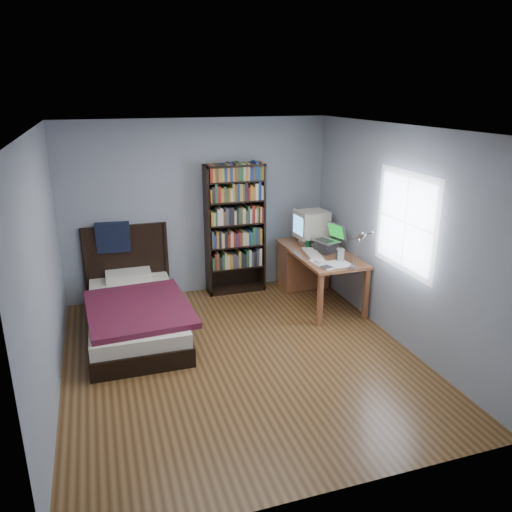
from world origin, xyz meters
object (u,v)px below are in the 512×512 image
object	(u,v)px
crt_monitor	(311,225)
laptop	(327,244)
desk	(307,263)
bookshelf	(235,229)
keyboard	(312,254)
desk_lamp	(360,241)
bed	(134,309)
speaker	(340,255)
soda_can	(308,244)

from	to	relation	value
crt_monitor	laptop	xyz separation A→B (m)	(0.04, -0.45, -0.16)
desk	crt_monitor	bearing A→B (deg)	-7.81
crt_monitor	bookshelf	xyz separation A→B (m)	(-1.05, 0.31, -0.06)
laptop	keyboard	distance (m)	0.27
desk_lamp	bed	world-z (taller)	desk_lamp
laptop	bed	size ratio (longest dim) A/B	0.18
bookshelf	desk_lamp	bearing A→B (deg)	-62.52
keyboard	bed	size ratio (longest dim) A/B	0.21
bed	speaker	bearing A→B (deg)	-7.74
desk	speaker	distance (m)	0.96
desk_lamp	keyboard	world-z (taller)	desk_lamp
speaker	soda_can	xyz separation A→B (m)	(-0.18, 0.62, -0.02)
laptop	bed	xyz separation A→B (m)	(-2.64, -0.05, -0.59)
laptop	keyboard	size ratio (longest dim) A/B	0.87
desk_lamp	speaker	xyz separation A→B (m)	(0.12, 0.69, -0.40)
keyboard	bookshelf	size ratio (longest dim) A/B	0.25
laptop	desk_lamp	distance (m)	1.16
keyboard	bookshelf	world-z (taller)	bookshelf
desk	speaker	world-z (taller)	speaker
desk_lamp	keyboard	xyz separation A→B (m)	(-0.12, 1.04, -0.47)
bed	laptop	bearing A→B (deg)	1.03
laptop	soda_can	bearing A→B (deg)	131.32
desk	crt_monitor	size ratio (longest dim) A/B	3.22
crt_monitor	soda_can	distance (m)	0.35
bookshelf	bed	bearing A→B (deg)	-152.24
desk	laptop	distance (m)	0.63
desk_lamp	laptop	bearing A→B (deg)	83.39
crt_monitor	bookshelf	bearing A→B (deg)	163.47
keyboard	bed	distance (m)	2.45
desk	speaker	size ratio (longest dim) A/B	9.28
desk	keyboard	size ratio (longest dim) A/B	3.32
soda_can	bed	world-z (taller)	bed
desk_lamp	bed	distance (m)	2.89
crt_monitor	bed	distance (m)	2.75
crt_monitor	bed	world-z (taller)	crt_monitor
crt_monitor	laptop	size ratio (longest dim) A/B	1.19
soda_can	laptop	bearing A→B (deg)	-48.68
crt_monitor	desk_lamp	world-z (taller)	desk_lamp
desk_lamp	soda_can	xyz separation A→B (m)	(-0.06, 1.31, -0.42)
desk	bookshelf	bearing A→B (deg)	163.15
speaker	bookshelf	size ratio (longest dim) A/B	0.09
desk	bookshelf	distance (m)	1.18
keyboard	bookshelf	bearing A→B (deg)	143.97
soda_can	bed	size ratio (longest dim) A/B	0.06
soda_can	desk	bearing A→B (deg)	67.56
laptop	bookshelf	world-z (taller)	bookshelf
desk_lamp	keyboard	distance (m)	1.14
laptop	soda_can	size ratio (longest dim) A/B	3.28
crt_monitor	bed	bearing A→B (deg)	-169.07
crt_monitor	speaker	world-z (taller)	crt_monitor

